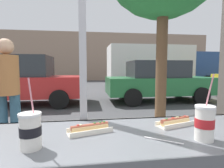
{
  "coord_description": "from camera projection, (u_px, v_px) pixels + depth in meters",
  "views": [
    {
      "loc": [
        0.03,
        -1.2,
        1.34
      ],
      "look_at": [
        0.54,
        2.48,
        1.01
      ],
      "focal_mm": 28.61,
      "sensor_mm": 36.0,
      "label": 1
    }
  ],
  "objects": [
    {
      "name": "hotdog_tray_far",
      "position": [
        90.0,
        129.0,
        1.0
      ],
      "size": [
        0.26,
        0.16,
        0.05
      ],
      "color": "silver",
      "rests_on": "window_counter"
    },
    {
      "name": "soda_cup_right",
      "position": [
        30.0,
        130.0,
        0.79
      ],
      "size": [
        0.1,
        0.1,
        0.32
      ],
      "color": "silver",
      "rests_on": "window_counter"
    },
    {
      "name": "box_truck",
      "position": [
        160.0,
        65.0,
        11.54
      ],
      "size": [
        6.89,
        2.44,
        2.73
      ],
      "color": "silver",
      "rests_on": "ground"
    },
    {
      "name": "pedestrian",
      "position": [
        8.0,
        88.0,
        2.54
      ],
      "size": [
        0.32,
        0.32,
        1.63
      ],
      "color": "#2A4B62",
      "rests_on": "sidewalk_strip"
    },
    {
      "name": "hotdog_tray_near",
      "position": [
        175.0,
        122.0,
        1.13
      ],
      "size": [
        0.26,
        0.16,
        0.05
      ],
      "color": "silver",
      "rests_on": "window_counter"
    },
    {
      "name": "soda_cup_left",
      "position": [
        205.0,
        122.0,
        0.89
      ],
      "size": [
        0.1,
        0.1,
        0.33
      ],
      "color": "white",
      "rests_on": "window_counter"
    },
    {
      "name": "ground_plane",
      "position": [
        87.0,
        94.0,
        9.19
      ],
      "size": [
        60.0,
        60.0,
        0.0
      ],
      "primitive_type": "plane",
      "color": "#424244"
    },
    {
      "name": "loose_straw",
      "position": [
        163.0,
        140.0,
        0.88
      ],
      "size": [
        0.16,
        0.12,
        0.01
      ],
      "primitive_type": "cylinder",
      "rotation": [
        0.0,
        1.57,
        -0.61
      ],
      "color": "white",
      "rests_on": "window_counter"
    },
    {
      "name": "parked_car_red",
      "position": [
        20.0,
        80.0,
        6.47
      ],
      "size": [
        4.66,
        1.98,
        1.79
      ],
      "color": "red",
      "rests_on": "ground"
    },
    {
      "name": "building_facade_far",
      "position": [
        87.0,
        57.0,
        19.87
      ],
      "size": [
        28.0,
        1.2,
        5.23
      ],
      "primitive_type": "cube",
      "color": "gray",
      "rests_on": "ground"
    },
    {
      "name": "parked_car_green",
      "position": [
        158.0,
        81.0,
        7.2
      ],
      "size": [
        4.19,
        1.9,
        1.63
      ],
      "color": "#236B38",
      "rests_on": "ground"
    },
    {
      "name": "sidewalk_strip",
      "position": [
        86.0,
        148.0,
        2.87
      ],
      "size": [
        16.0,
        2.8,
        0.12
      ],
      "primitive_type": "cube",
      "color": "gray",
      "rests_on": "ground"
    }
  ]
}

